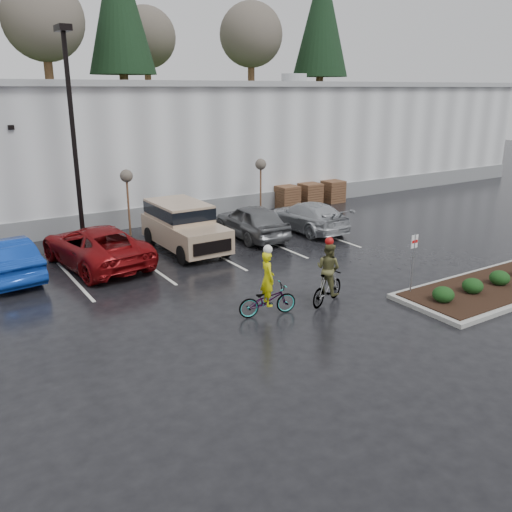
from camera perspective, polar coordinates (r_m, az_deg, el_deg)
ground at (r=16.74m, az=7.56°, el=-6.99°), size 120.00×120.00×0.00m
warehouse at (r=35.16m, az=-16.24°, el=11.41°), size 60.50×15.50×7.20m
wooded_ridge at (r=57.57m, az=-23.02°, el=12.13°), size 80.00×25.00×6.00m
lamppost at (r=24.34m, az=-18.84°, el=13.68°), size 0.50×1.00×9.22m
sapling_mid at (r=26.32m, az=-13.46°, el=7.83°), size 0.60×0.60×3.20m
sapling_east at (r=29.60m, az=0.50°, el=9.30°), size 0.60×0.60×3.20m
pallet_stack_a at (r=32.14m, az=3.27°, el=6.20°), size 1.20×1.20×1.35m
pallet_stack_b at (r=33.15m, az=5.68°, el=6.49°), size 1.20×1.20×1.35m
pallet_stack_c at (r=34.28m, az=8.06°, el=6.76°), size 1.20×1.20×1.35m
curb_island at (r=21.11m, az=24.15°, el=-2.98°), size 8.00×3.00×0.15m
mulch_bed at (r=21.08m, az=24.18°, el=-2.74°), size 7.60×2.60×0.04m
shrub_a at (r=18.66m, az=19.11°, el=-3.85°), size 0.70×0.70×0.52m
shrub_b at (r=19.81m, az=21.84°, el=-2.93°), size 0.70×0.70×0.52m
shrub_c at (r=21.00m, az=24.26°, el=-2.11°), size 0.70×0.70×0.52m
fire_lane_sign at (r=18.92m, az=16.22°, el=-0.11°), size 0.30×0.05×2.20m
car_blue at (r=22.16m, az=-25.05°, el=-0.25°), size 2.22×4.92×1.56m
car_red at (r=22.50m, az=-16.56°, el=1.02°), size 3.46×6.16×1.63m
suv_tan at (r=23.78m, az=-7.48°, el=3.00°), size 2.20×5.10×2.06m
car_grey at (r=25.65m, az=-0.47°, el=3.70°), size 2.18×4.87×1.62m
car_far_silver at (r=27.11m, az=5.41°, el=4.18°), size 2.06×5.01×1.45m
cyclist_hivis at (r=16.89m, az=1.22°, el=-3.99°), size 1.99×1.03×2.29m
cyclist_olive at (r=17.90m, az=7.56°, el=-2.47°), size 1.82×1.10×2.28m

